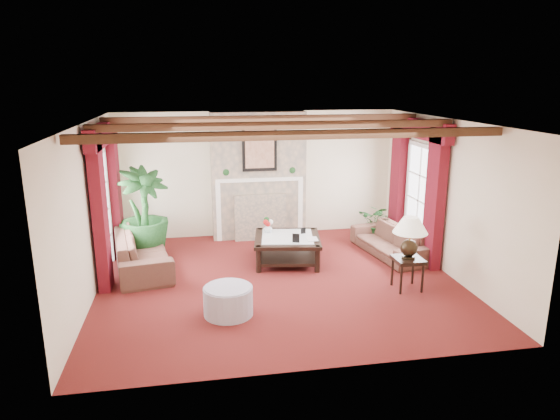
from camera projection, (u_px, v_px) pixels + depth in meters
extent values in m
plane|color=#420B0F|center=(279.00, 280.00, 8.57)|extent=(6.00, 6.00, 0.00)
plane|color=white|center=(279.00, 122.00, 7.88)|extent=(6.00, 6.00, 0.00)
cube|color=beige|center=(257.00, 174.00, 10.84)|extent=(6.00, 0.02, 2.70)
cube|color=beige|center=(88.00, 213.00, 7.72)|extent=(0.02, 5.50, 2.70)
cube|color=beige|center=(447.00, 197.00, 8.72)|extent=(0.02, 5.50, 2.70)
imported|color=#350E1C|center=(141.00, 244.00, 9.07)|extent=(2.49, 1.42, 0.89)
imported|color=#350E1C|center=(389.00, 237.00, 9.75)|extent=(2.06, 1.15, 0.73)
imported|color=black|center=(145.00, 231.00, 9.68)|extent=(2.58, 2.64, 0.97)
imported|color=black|center=(377.00, 226.00, 10.61)|extent=(1.54, 1.54, 0.63)
cylinder|color=#A8A7BE|center=(228.00, 301.00, 7.29)|extent=(0.72, 0.72, 0.42)
imported|color=silver|center=(268.00, 228.00, 9.56)|extent=(0.17, 0.18, 0.17)
imported|color=black|center=(307.00, 233.00, 9.11)|extent=(0.20, 0.05, 0.27)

